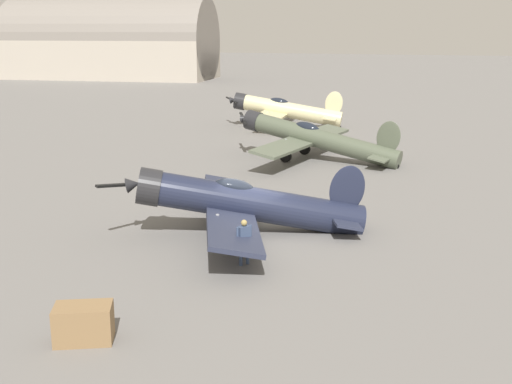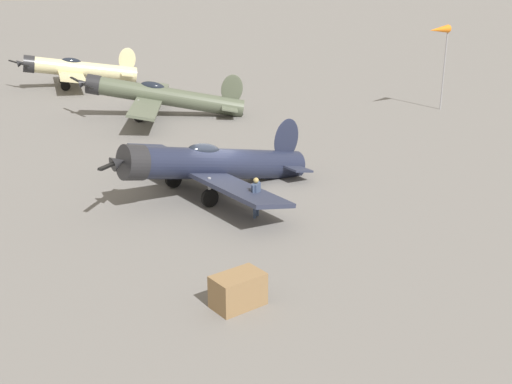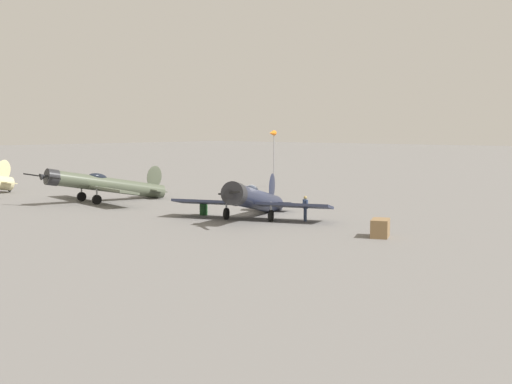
{
  "view_description": "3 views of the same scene",
  "coord_description": "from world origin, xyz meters",
  "px_view_note": "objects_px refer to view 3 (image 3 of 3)",
  "views": [
    {
      "loc": [
        -8.16,
        25.14,
        8.42
      ],
      "look_at": [
        0.0,
        0.0,
        1.8
      ],
      "focal_mm": 45.89,
      "sensor_mm": 36.0,
      "label": 1
    },
    {
      "loc": [
        4.96,
        27.71,
        9.77
      ],
      "look_at": [
        -0.76,
        3.75,
        1.1
      ],
      "focal_mm": 44.55,
      "sensor_mm": 36.0,
      "label": 2
    },
    {
      "loc": [
        33.68,
        29.42,
        6.24
      ],
      "look_at": [
        0.0,
        0.0,
        1.8
      ],
      "focal_mm": 44.88,
      "sensor_mm": 36.0,
      "label": 3
    }
  ],
  "objects_px": {
    "airplane_mid_apron": "(104,185)",
    "ground_crew_mechanic": "(305,206)",
    "airplane_foreground": "(254,199)",
    "equipment_crate": "(380,228)",
    "fuel_drum": "(204,209)",
    "windsock_mast": "(272,135)"
  },
  "relations": [
    {
      "from": "airplane_mid_apron",
      "to": "ground_crew_mechanic",
      "type": "xyz_separation_m",
      "value": [
        -2.01,
        19.98,
        -0.44
      ]
    },
    {
      "from": "fuel_drum",
      "to": "ground_crew_mechanic",
      "type": "bearing_deg",
      "value": 107.37
    },
    {
      "from": "airplane_foreground",
      "to": "ground_crew_mechanic",
      "type": "relative_size",
      "value": 6.44
    },
    {
      "from": "ground_crew_mechanic",
      "to": "airplane_foreground",
      "type": "bearing_deg",
      "value": -35.09
    },
    {
      "from": "ground_crew_mechanic",
      "to": "fuel_drum",
      "type": "distance_m",
      "value": 7.82
    },
    {
      "from": "windsock_mast",
      "to": "fuel_drum",
      "type": "bearing_deg",
      "value": 26.7
    },
    {
      "from": "equipment_crate",
      "to": "windsock_mast",
      "type": "distance_m",
      "value": 31.69
    },
    {
      "from": "airplane_foreground",
      "to": "airplane_mid_apron",
      "type": "distance_m",
      "value": 16.44
    },
    {
      "from": "airplane_foreground",
      "to": "equipment_crate",
      "type": "distance_m",
      "value": 10.71
    },
    {
      "from": "equipment_crate",
      "to": "airplane_foreground",
      "type": "bearing_deg",
      "value": -95.49
    },
    {
      "from": "airplane_foreground",
      "to": "airplane_mid_apron",
      "type": "bearing_deg",
      "value": -110.02
    },
    {
      "from": "airplane_mid_apron",
      "to": "equipment_crate",
      "type": "height_order",
      "value": "airplane_mid_apron"
    },
    {
      "from": "fuel_drum",
      "to": "airplane_foreground",
      "type": "bearing_deg",
      "value": 105.75
    },
    {
      "from": "airplane_mid_apron",
      "to": "airplane_foreground",
      "type": "bearing_deg",
      "value": 102.81
    },
    {
      "from": "airplane_foreground",
      "to": "airplane_mid_apron",
      "type": "relative_size",
      "value": 0.9
    },
    {
      "from": "airplane_foreground",
      "to": "windsock_mast",
      "type": "distance_m",
      "value": 23.5
    },
    {
      "from": "airplane_foreground",
      "to": "equipment_crate",
      "type": "bearing_deg",
      "value": 61.77
    },
    {
      "from": "fuel_drum",
      "to": "airplane_mid_apron",
      "type": "bearing_deg",
      "value": -91.45
    },
    {
      "from": "ground_crew_mechanic",
      "to": "fuel_drum",
      "type": "bearing_deg",
      "value": -36.82
    },
    {
      "from": "ground_crew_mechanic",
      "to": "equipment_crate",
      "type": "relative_size",
      "value": 0.94
    },
    {
      "from": "airplane_mid_apron",
      "to": "equipment_crate",
      "type": "xyz_separation_m",
      "value": [
        0.24,
        27.05,
        -0.95
      ]
    },
    {
      "from": "airplane_foreground",
      "to": "windsock_mast",
      "type": "xyz_separation_m",
      "value": [
        -18.57,
        -13.77,
        4.23
      ]
    }
  ]
}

